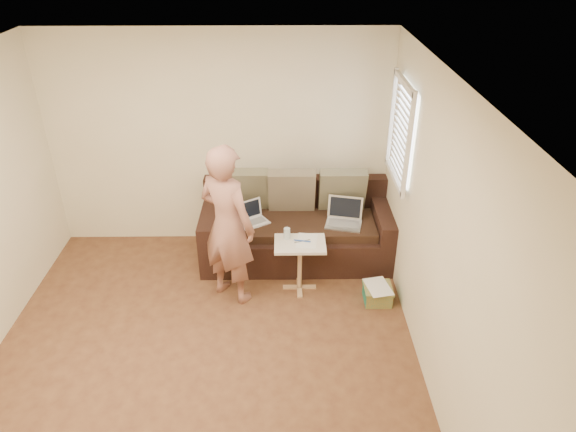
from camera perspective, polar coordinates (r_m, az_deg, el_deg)
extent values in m
plane|color=#4D2C1C|center=(5.02, -9.32, -15.93)|extent=(4.50, 4.50, 0.00)
plane|color=white|center=(3.67, -12.70, 13.86)|extent=(4.50, 4.50, 0.00)
plane|color=beige|center=(6.19, -7.61, 8.07)|extent=(4.00, 0.00, 4.00)
plane|color=beige|center=(4.32, 16.39, -3.15)|extent=(0.00, 4.50, 4.50)
imported|color=#9A5554|center=(5.28, -6.66, -1.01)|extent=(0.77, 0.72, 1.76)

